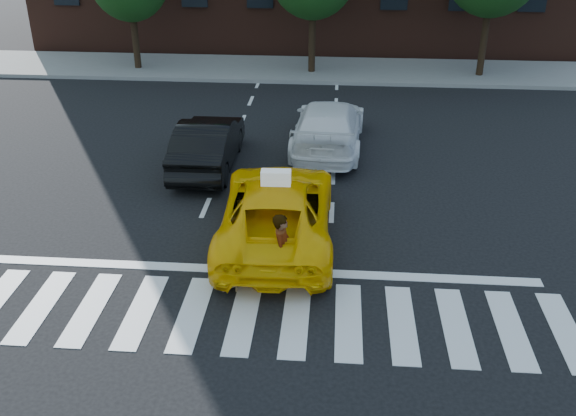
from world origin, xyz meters
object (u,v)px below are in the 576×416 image
(taxi, at_px, (277,210))
(woman, at_px, (282,251))
(black_sedan, at_px, (208,143))
(dog, at_px, (227,281))
(white_suv, at_px, (328,126))

(taxi, height_order, woman, woman)
(taxi, relative_size, black_sedan, 1.24)
(woman, relative_size, dog, 2.59)
(white_suv, height_order, dog, white_suv)
(woman, bearing_deg, black_sedan, 29.67)
(black_sedan, relative_size, woman, 2.65)
(black_sedan, bearing_deg, dog, 103.90)
(black_sedan, relative_size, dog, 6.87)
(black_sedan, height_order, white_suv, white_suv)
(woman, bearing_deg, taxi, 14.07)
(taxi, xyz_separation_m, dog, (-0.81, -2.14, -0.54))
(white_suv, bearing_deg, taxi, 83.01)
(white_suv, distance_m, dog, 8.09)
(white_suv, height_order, woman, woman)
(dog, bearing_deg, woman, 7.12)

